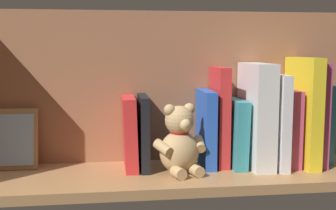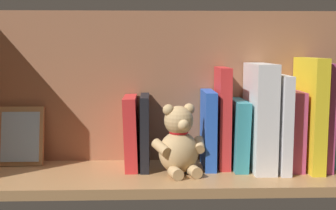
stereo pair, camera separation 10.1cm
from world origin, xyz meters
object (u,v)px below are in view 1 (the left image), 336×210
at_px(teddy_bear, 180,143).
at_px(picture_frame_leaning, 14,139).
at_px(dictionary_thick_white, 256,115).
at_px(book_0, 320,123).

distance_m(teddy_bear, picture_frame_leaning, 0.39).
relative_size(dictionary_thick_white, teddy_bear, 1.56).
xyz_separation_m(book_0, picture_frame_leaning, (0.75, -0.03, -0.03)).
relative_size(teddy_bear, picture_frame_leaning, 1.12).
height_order(teddy_bear, picture_frame_leaning, teddy_bear).
bearing_deg(teddy_bear, dictionary_thick_white, 174.41).
bearing_deg(dictionary_thick_white, teddy_bear, 11.15).
bearing_deg(book_0, picture_frame_leaning, -2.09).
xyz_separation_m(dictionary_thick_white, picture_frame_leaning, (0.58, -0.05, -0.05)).
xyz_separation_m(teddy_bear, picture_frame_leaning, (0.38, -0.09, -0.00)).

